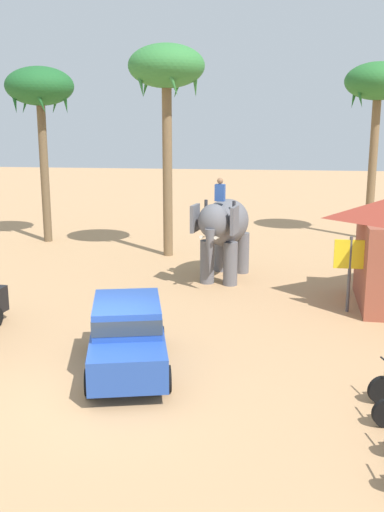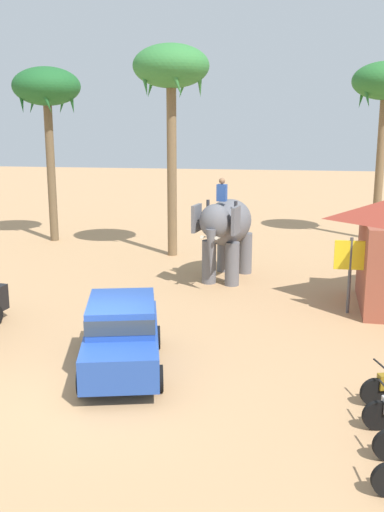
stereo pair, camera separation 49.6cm
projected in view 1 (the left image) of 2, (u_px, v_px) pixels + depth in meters
The scene contains 7 objects.
ground_plane at pixel (107, 389), 13.15m from camera, with size 120.00×120.00×0.00m, color tan.
car_sedan_foreground at pixel (128, 333), 13.99m from camera, with size 2.63×4.39×1.70m.
elephant_with_mahout at pixel (224, 227), 21.76m from camera, with size 2.19×4.00×3.88m.
palm_tree_behind_elephant at pixel (40, 91), 27.54m from camera, with size 3.20×3.20×8.33m.
palm_tree_near_hut at pixel (378, 87), 28.12m from camera, with size 3.20×3.20×8.60m.
palm_tree_left_of_road at pixel (167, 73), 24.38m from camera, with size 3.20×3.20×8.97m.
signboard_yellow at pixel (350, 259), 18.08m from camera, with size 1.00×0.10×2.40m.
Camera 1 is at (3.54, -11.77, 5.88)m, focal length 41.16 mm.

